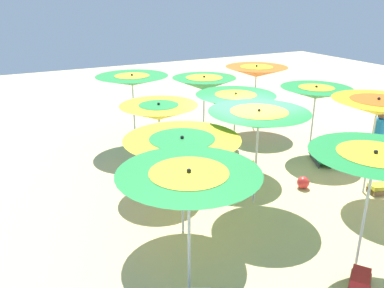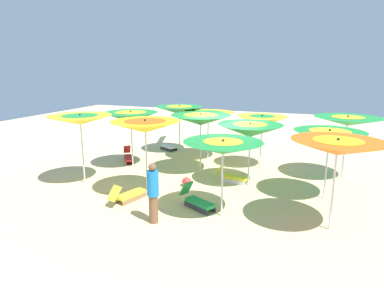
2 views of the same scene
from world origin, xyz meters
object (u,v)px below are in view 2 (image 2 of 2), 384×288
Objects in this scene: beach_umbrella_0 at (337,148)px; beach_umbrella_3 at (223,148)px; beach_umbrella_1 at (329,138)px; lounger_2 at (232,177)px; beach_umbrella_2 at (348,121)px; beach_umbrella_9 at (80,120)px; beach_ball at (186,182)px; lounger_1 at (197,201)px; beach_umbrella_8 at (208,116)px; lounger_3 at (128,195)px; beach_umbrella_7 at (201,120)px; lounger_0 at (167,145)px; lounger_4 at (128,157)px; beach_umbrella_5 at (262,121)px; beach_umbrella_11 at (179,110)px; beach_umbrella_10 at (131,117)px; beach_umbrella_4 at (250,130)px; beach_umbrella_6 at (145,127)px; beachgoer_0 at (153,192)px.

beach_umbrella_0 is 1.09× the size of beach_umbrella_3.
beach_umbrella_1 is 3.53m from beach_umbrella_3.
beach_umbrella_1 is 1.76× the size of lounger_2.
beach_umbrella_9 reaches higher than beach_umbrella_2.
beach_ball is at bearing 6.35° from beach_umbrella_1.
lounger_1 is 1.83m from beach_ball.
lounger_3 is (0.81, 5.44, -1.73)m from beach_umbrella_8.
beach_umbrella_7 is 1.74× the size of lounger_3.
lounger_0 reaches higher than lounger_2.
beach_umbrella_2 is at bearing 59.67° from lounger_4.
beach_umbrella_9 is (5.49, 4.04, 0.33)m from beach_umbrella_5.
beach_umbrella_2 is at bearing -37.54° from lounger_3.
beach_umbrella_3 is 0.95× the size of beach_umbrella_11.
lounger_3 is 4.27× the size of beach_ball.
beach_umbrella_10 is at bearing -24.90° from beach_ball.
beach_umbrella_4 reaches higher than beach_umbrella_8.
beach_umbrella_4 is 3.51m from beach_umbrella_6.
beach_umbrella_7 is 1.86× the size of lounger_1.
beach_ball is at bearing -31.32° from lounger_0.
lounger_3 is at bearing 56.94° from beach_ball.
beach_umbrella_6 is (2.83, 2.06, 0.30)m from beach_umbrella_4.
beach_umbrella_5 reaches higher than beach_ball.
lounger_3 is at bearing 40.50° from beach_umbrella_4.
beach_umbrella_2 is at bearing 37.06° from lounger_2.
beach_umbrella_5 is at bearing 54.62° from beachgoer_0.
beach_umbrella_1 is 0.95× the size of beach_umbrella_10.
lounger_3 is (5.58, 2.31, -1.73)m from beach_umbrella_1.
beach_umbrella_5 is 6.11m from lounger_3.
beach_umbrella_11 is 7.56m from beachgoer_0.
beach_umbrella_11 is at bearing 146.38° from lounger_2.
lounger_2 is (-3.40, 3.37, -1.83)m from beach_umbrella_11.
beach_umbrella_8 is 1.83× the size of lounger_0.
beach_umbrella_6 is at bearing -44.57° from lounger_0.
beach_umbrella_7 is at bearing 36.92° from beach_umbrella_5.
lounger_4 is 0.77× the size of beachgoer_0.
beach_umbrella_3 is 0.98× the size of beach_umbrella_4.
beach_umbrella_5 is 1.62× the size of lounger_3.
beach_umbrella_6 reaches higher than beach_umbrella_3.
beach_umbrella_3 is at bearing 86.77° from beach_umbrella_5.
beach_umbrella_8 reaches higher than lounger_0.
beach_umbrella_2 reaches higher than beach_umbrella_10.
beach_umbrella_5 is (2.47, -4.75, -0.20)m from beach_umbrella_0.
beach_umbrella_2 is 3.07m from beach_umbrella_5.
lounger_3 is (-1.57, 6.30, -0.01)m from lounger_0.
beach_umbrella_10 is 1.02× the size of beach_umbrella_11.
lounger_0 is 6.49m from lounger_3.
beach_umbrella_3 is 4.93m from beach_umbrella_5.
lounger_4 is at bearing -50.61° from beach_umbrella_6.
beach_umbrella_10 is (4.83, -0.47, 0.14)m from beach_umbrella_4.
beach_umbrella_3 reaches higher than lounger_0.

